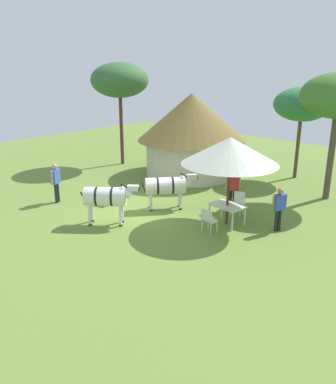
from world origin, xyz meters
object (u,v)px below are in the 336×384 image
guest_beside_umbrella (279,205)px  zebra_nearest_camera (167,186)px  acacia_tree_behind_hut (302,105)px  patio_dining_table (227,207)px  striped_lounge_chair (106,198)px  patio_chair_east_end (208,219)px  zebra_by_umbrella (107,197)px  standing_watcher (56,179)px  shade_umbrella (230,151)px  acacia_tree_far_lawn (120,80)px  thatched_hut (191,132)px  patio_chair_near_lawn (238,202)px  guest_behind_table (233,186)px

guest_beside_umbrella → zebra_nearest_camera: size_ratio=0.85×
acacia_tree_behind_hut → guest_beside_umbrella: bearing=-69.0°
patio_dining_table → striped_lounge_chair: bearing=-162.1°
patio_chair_east_end → zebra_by_umbrella: size_ratio=0.50×
standing_watcher → zebra_by_umbrella: size_ratio=0.94×
shade_umbrella → acacia_tree_far_lawn: bearing=160.7°
striped_lounge_chair → patio_chair_east_end: bearing=-123.3°
thatched_hut → shade_umbrella: (5.27, -4.28, 0.46)m
patio_chair_east_end → patio_dining_table: bearing=90.0°
thatched_hut → zebra_nearest_camera: 5.43m
striped_lounge_chair → zebra_by_umbrella: 2.36m
acacia_tree_behind_hut → patio_chair_near_lawn: bearing=-83.7°
patio_dining_table → patio_chair_east_end: (-0.00, -1.14, -0.13)m
guest_behind_table → zebra_nearest_camera: guest_behind_table is taller
patio_chair_near_lawn → guest_behind_table: bearing=-42.3°
patio_chair_near_lawn → standing_watcher: size_ratio=0.53×
guest_behind_table → zebra_by_umbrella: guest_behind_table is taller
standing_watcher → acacia_tree_far_lawn: size_ratio=0.30×
shade_umbrella → standing_watcher: bearing=-156.4°
thatched_hut → patio_chair_near_lawn: (5.03, -3.17, -1.78)m
guest_behind_table → patio_chair_near_lawn: bearing=114.2°
shade_umbrella → guest_behind_table: size_ratio=2.09×
zebra_nearest_camera → zebra_by_umbrella: 2.70m
patio_dining_table → zebra_nearest_camera: size_ratio=0.68×
thatched_hut → patio_chair_near_lawn: bearing=-32.2°
patio_dining_table → zebra_by_umbrella: (-3.24, -2.97, 0.40)m
standing_watcher → acacia_tree_behind_hut: 12.23m
striped_lounge_chair → acacia_tree_far_lawn: 8.24m
guest_beside_umbrella → patio_chair_near_lawn: bearing=106.1°
shade_umbrella → patio_chair_near_lawn: 2.51m
patio_chair_near_lawn → acacia_tree_far_lawn: acacia_tree_far_lawn is taller
striped_lounge_chair → acacia_tree_behind_hut: bearing=-62.7°
patio_chair_east_end → zebra_nearest_camera: zebra_nearest_camera is taller
standing_watcher → acacia_tree_far_lawn: 7.96m
guest_behind_table → acacia_tree_far_lawn: bearing=-48.2°
patio_chair_east_end → striped_lounge_chair: size_ratio=0.93×
guest_behind_table → acacia_tree_far_lawn: (-9.03, 2.03, 3.75)m
zebra_nearest_camera → zebra_by_umbrella: zebra_by_umbrella is taller
zebra_by_umbrella → thatched_hut: bearing=156.1°
shade_umbrella → patio_chair_near_lawn: (-0.24, 1.11, -2.24)m
zebra_by_umbrella → patio_chair_east_end: bearing=80.1°
patio_chair_east_end → acacia_tree_far_lawn: size_ratio=0.16×
guest_behind_table → striped_lounge_chair: 5.29m
shade_umbrella → guest_beside_umbrella: size_ratio=2.16×
shade_umbrella → zebra_by_umbrella: (-3.24, -2.97, -1.71)m
shade_umbrella → guest_behind_table: 2.35m
patio_chair_near_lawn → patio_chair_east_end: same height
patio_dining_table → striped_lounge_chair: (-5.00, -1.62, -0.40)m
thatched_hut → striped_lounge_chair: 6.25m
shade_umbrella → patio_dining_table: 2.11m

